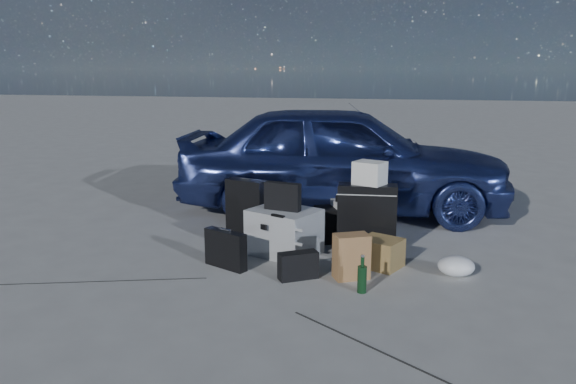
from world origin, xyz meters
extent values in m
plane|color=#9D9E99|center=(0.00, 0.00, 0.00)|extent=(60.00, 60.00, 0.00)
imported|color=#374996|center=(0.17, 2.36, 0.69)|extent=(4.20, 2.06, 1.38)
cube|color=#A3A6A9|center=(-0.15, 0.58, 0.22)|extent=(0.76, 0.70, 0.45)
cube|color=black|center=(-0.17, 0.56, 0.58)|extent=(0.37, 0.16, 0.27)
cube|color=black|center=(-0.59, 0.07, 0.17)|extent=(0.44, 0.28, 0.35)
cube|color=black|center=(-0.74, 1.22, 0.30)|extent=(0.48, 0.29, 0.59)
cube|color=black|center=(0.62, 0.80, 0.34)|extent=(0.59, 0.25, 0.68)
cube|color=silver|center=(0.64, 0.82, 0.80)|extent=(0.34, 0.31, 0.22)
cube|color=black|center=(0.41, 1.20, 0.18)|extent=(0.78, 0.58, 0.36)
cube|color=silver|center=(0.41, 1.20, 0.39)|extent=(0.44, 0.40, 0.06)
cube|color=black|center=(0.43, 1.20, 0.45)|extent=(0.33, 0.26, 0.06)
cube|color=olive|center=(0.56, 0.06, 0.20)|extent=(0.34, 0.29, 0.39)
cube|color=olive|center=(0.79, 0.41, 0.13)|extent=(0.45, 0.43, 0.26)
ellipsoid|color=silver|center=(1.45, 0.33, 0.09)|extent=(0.35, 0.31, 0.18)
cube|color=black|center=(0.12, -0.06, 0.12)|extent=(0.36, 0.29, 0.24)
cylinder|color=black|center=(0.68, -0.24, 0.15)|extent=(0.10, 0.10, 0.30)
camera|label=1|loc=(1.06, -4.54, 1.78)|focal=35.00mm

